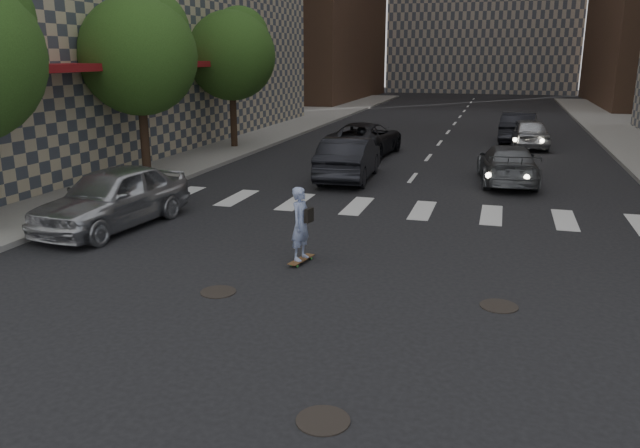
% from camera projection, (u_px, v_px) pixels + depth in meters
% --- Properties ---
extents(ground, '(160.00, 160.00, 0.00)m').
position_uv_depth(ground, '(296.00, 329.00, 10.56)').
color(ground, black).
rests_on(ground, ground).
extents(sidewalk_left, '(13.00, 80.00, 0.15)m').
position_uv_depth(sidewalk_left, '(155.00, 141.00, 32.99)').
color(sidewalk_left, gray).
rests_on(sidewalk_left, ground).
extents(tree_b, '(4.20, 4.20, 6.60)m').
position_uv_depth(tree_b, '(141.00, 50.00, 22.21)').
color(tree_b, '#382619').
rests_on(tree_b, sidewalk_left).
extents(tree_c, '(4.20, 4.20, 6.60)m').
position_uv_depth(tree_c, '(233.00, 51.00, 29.62)').
color(tree_c, '#382619').
rests_on(tree_c, sidewalk_left).
extents(manhole_a, '(0.70, 0.70, 0.02)m').
position_uv_depth(manhole_a, '(323.00, 420.00, 7.92)').
color(manhole_a, black).
rests_on(manhole_a, ground).
extents(manhole_b, '(0.70, 0.70, 0.02)m').
position_uv_depth(manhole_b, '(218.00, 292.00, 12.21)').
color(manhole_b, black).
rests_on(manhole_b, ground).
extents(manhole_c, '(0.70, 0.70, 0.02)m').
position_uv_depth(manhole_c, '(499.00, 306.00, 11.52)').
color(manhole_c, black).
rests_on(manhole_c, ground).
extents(skateboarder, '(0.51, 0.90, 1.73)m').
position_uv_depth(skateboarder, '(301.00, 224.00, 13.71)').
color(skateboarder, brown).
rests_on(skateboarder, ground).
extents(silver_sedan, '(2.51, 5.05, 1.65)m').
position_uv_depth(silver_sedan, '(113.00, 197.00, 16.62)').
color(silver_sedan, '#ABACB1').
rests_on(silver_sedan, ground).
extents(traffic_car_a, '(1.95, 4.92, 1.59)m').
position_uv_depth(traffic_car_a, '(349.00, 158.00, 23.00)').
color(traffic_car_a, black).
rests_on(traffic_car_a, ground).
extents(traffic_car_b, '(2.37, 4.92, 1.38)m').
position_uv_depth(traffic_car_b, '(508.00, 164.00, 22.43)').
color(traffic_car_b, '#55575C').
rests_on(traffic_car_b, ground).
extents(traffic_car_c, '(2.91, 5.61, 1.51)m').
position_uv_depth(traffic_car_c, '(365.00, 139.00, 28.66)').
color(traffic_car_c, black).
rests_on(traffic_car_c, ground).
extents(traffic_car_d, '(2.30, 4.56, 1.49)m').
position_uv_depth(traffic_car_d, '(527.00, 133.00, 31.00)').
color(traffic_car_d, '#A0A2A7').
rests_on(traffic_car_d, ground).
extents(traffic_car_e, '(2.05, 4.95, 1.59)m').
position_uv_depth(traffic_car_e, '(519.00, 127.00, 32.91)').
color(traffic_car_e, black).
rests_on(traffic_car_e, ground).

